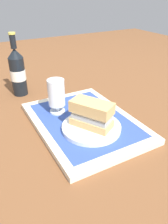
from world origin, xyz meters
The scene contains 8 objects.
ground_plane centered at (0.00, 0.00, 0.00)m, with size 3.00×3.00×0.00m, color brown.
tray centered at (0.00, 0.00, 0.01)m, with size 0.44×0.32×0.02m, color beige.
placemat centered at (0.00, 0.00, 0.02)m, with size 0.38×0.27×0.00m, color #2D4793.
plate centered at (-0.06, 0.01, 0.03)m, with size 0.19×0.19×0.01m, color white.
sandwich centered at (-0.06, 0.01, 0.08)m, with size 0.14×0.12×0.08m.
beer_glass centered at (0.09, 0.06, 0.09)m, with size 0.06×0.06×0.12m.
napkin_folded centered at (0.06, -0.05, 0.02)m, with size 0.09×0.07×0.01m, color white.
beer_bottle centered at (0.36, 0.13, 0.10)m, with size 0.07×0.07×0.27m.
Camera 1 is at (-0.57, 0.31, 0.42)m, focal length 35.31 mm.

